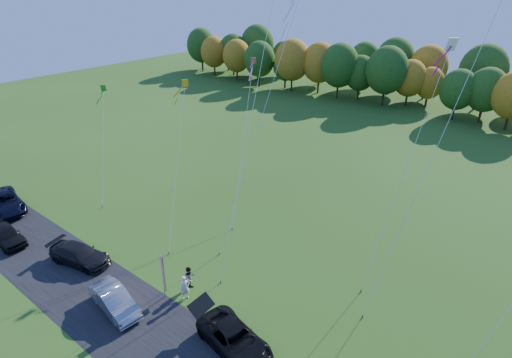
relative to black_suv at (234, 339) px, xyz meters
The scene contains 18 objects.
ground 4.49m from the black_suv, 160.65° to the left, with size 160.00×160.00×0.00m, color #254E14.
asphalt_strip 4.94m from the black_suv, 148.78° to the right, with size 90.00×6.00×0.01m, color black.
tree_line 56.63m from the black_suv, 94.23° to the left, with size 116.00×12.00×10.00m, color #1E4711, non-canonical shape.
black_suv is the anchor object (origin of this frame).
silver_sedan 8.64m from the black_suv, 163.67° to the right, with size 1.59×4.57×1.51m, color #98979C.
dark_truck_a 14.69m from the black_suv, behind, with size 2.05×5.03×1.46m, color black.
dark_truck_b 22.13m from the black_suv, behind, with size 1.82×4.51×1.54m, color black.
dark_suv_west 27.56m from the black_suv, behind, with size 2.83×6.14×1.71m, color black.
person_tailgate_a 5.46m from the black_suv, 168.23° to the left, with size 0.67×0.44×1.83m, color silver.
person_tailgate_b 6.13m from the black_suv, 161.07° to the left, with size 0.90×0.70×1.85m, color gray.
feather_flag 6.61m from the black_suv, behind, with size 0.47×0.23×3.77m.
kite_delta_blue 18.39m from the black_suv, 118.47° to the left, with size 3.32×12.74×30.92m.
kite_parafoil_orange 19.82m from the black_suv, 63.29° to the left, with size 5.10×13.17×28.21m.
kite_delta_red 16.31m from the black_suv, 119.58° to the left, with size 2.30×10.48×20.68m.
kite_diamond_yellow 14.52m from the black_suv, 150.01° to the left, with size 3.73×6.59×12.73m.
kite_diamond_green 23.57m from the black_suv, 163.18° to the left, with size 3.28×4.46×11.01m.
kite_diamond_white 15.19m from the black_suv, 70.44° to the left, with size 1.80×7.49×16.80m.
kite_diamond_pink 17.30m from the black_suv, 127.35° to the left, with size 3.55×7.45×13.75m.
Camera 1 is at (15.40, -13.93, 19.50)m, focal length 28.00 mm.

